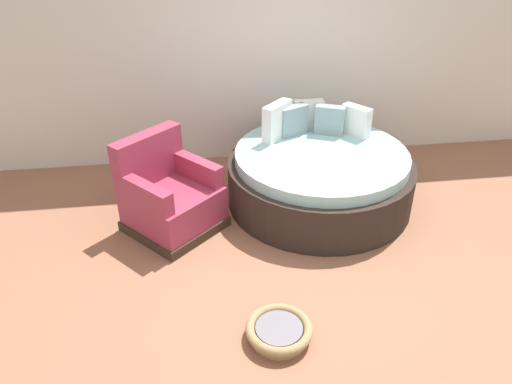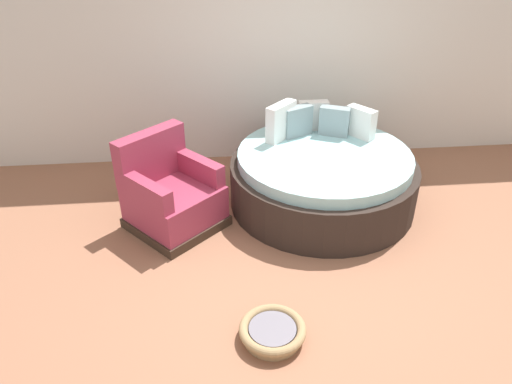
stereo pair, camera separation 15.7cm
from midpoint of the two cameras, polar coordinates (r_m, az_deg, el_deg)
The scene contains 5 objects.
ground_plane at distance 4.57m, azimuth 4.91°, elevation -8.71°, with size 8.00×8.00×0.02m, color #936047.
back_wall at distance 5.98m, azimuth 0.71°, elevation 17.30°, with size 8.00×0.12×2.95m, color silver.
round_daybed at distance 5.35m, azimuth 6.44°, elevation 1.85°, with size 1.96×1.96×1.00m.
red_armchair at distance 4.98m, azimuth -10.81°, elevation -0.67°, with size 1.13×1.13×0.94m.
pet_basket at distance 3.90m, azimuth 1.46°, elevation -15.63°, with size 0.51×0.51×0.13m.
Camera 1 is at (-0.93, -3.39, 2.91)m, focal length 34.95 mm.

